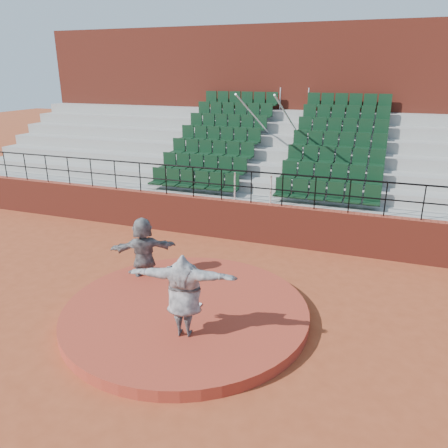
{
  "coord_description": "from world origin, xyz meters",
  "views": [
    {
      "loc": [
        3.77,
        -7.82,
        5.28
      ],
      "look_at": [
        0.0,
        2.5,
        1.4
      ],
      "focal_mm": 35.0,
      "sensor_mm": 36.0,
      "label": 1
    }
  ],
  "objects": [
    {
      "name": "ground",
      "position": [
        0.0,
        0.0,
        0.0
      ],
      "size": [
        90.0,
        90.0,
        0.0
      ],
      "primitive_type": "plane",
      "color": "#974022",
      "rests_on": "ground"
    },
    {
      "name": "pitchers_mound",
      "position": [
        0.0,
        0.0,
        0.12
      ],
      "size": [
        5.5,
        5.5,
        0.25
      ],
      "primitive_type": "cylinder",
      "color": "#9F3523",
      "rests_on": "ground"
    },
    {
      "name": "seating_deck",
      "position": [
        0.0,
        8.65,
        1.44
      ],
      "size": [
        24.0,
        5.97,
        4.63
      ],
      "color": "gray",
      "rests_on": "ground"
    },
    {
      "name": "press_box_facade",
      "position": [
        0.0,
        12.6,
        3.55
      ],
      "size": [
        24.0,
        3.0,
        7.1
      ],
      "primitive_type": "cube",
      "color": "maroon",
      "rests_on": "ground"
    },
    {
      "name": "fielder",
      "position": [
        -1.7,
        1.14,
        0.9
      ],
      "size": [
        1.71,
        1.33,
        1.81
      ],
      "primitive_type": "imported",
      "rotation": [
        0.0,
        0.0,
        3.69
      ],
      "color": "black",
      "rests_on": "ground"
    },
    {
      "name": "boundary_wall",
      "position": [
        0.0,
        5.0,
        0.65
      ],
      "size": [
        24.0,
        0.3,
        1.3
      ],
      "primitive_type": "cube",
      "color": "maroon",
      "rests_on": "ground"
    },
    {
      "name": "pitcher",
      "position": [
        0.43,
        -0.96,
        1.12
      ],
      "size": [
        2.21,
        0.98,
        1.74
      ],
      "primitive_type": "imported",
      "rotation": [
        0.0,
        0.0,
        3.33
      ],
      "color": "black",
      "rests_on": "pitchers_mound"
    },
    {
      "name": "wall_railing",
      "position": [
        0.0,
        5.0,
        2.03
      ],
      "size": [
        24.04,
        0.05,
        1.03
      ],
      "color": "black",
      "rests_on": "boundary_wall"
    },
    {
      "name": "pitching_rubber",
      "position": [
        0.0,
        0.15,
        0.27
      ],
      "size": [
        0.6,
        0.15,
        0.03
      ],
      "primitive_type": "cube",
      "color": "white",
      "rests_on": "pitchers_mound"
    }
  ]
}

